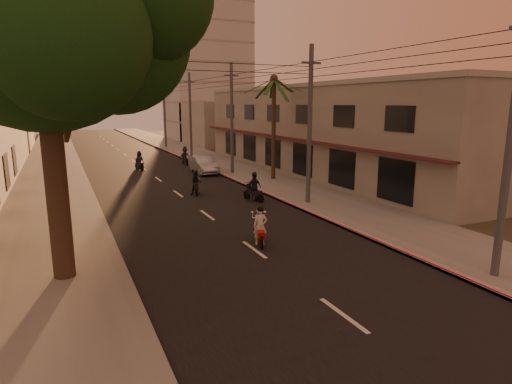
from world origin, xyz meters
TOP-DOWN VIEW (x-y plane):
  - ground at (0.00, 0.00)m, footprint 160.00×160.00m
  - road at (0.00, 20.00)m, footprint 10.00×140.00m
  - sidewalk_right at (7.50, 20.00)m, footprint 5.00×140.00m
  - sidewalk_left at (-7.50, 20.00)m, footprint 5.00×140.00m
  - curb_stripe at (5.10, 15.00)m, footprint 0.20×60.00m
  - shophouse_row at (13.95, 18.00)m, footprint 8.80×34.20m
  - distant_tower at (16.00, 56.00)m, footprint 12.10×12.10m
  - broadleaf_tree at (-6.61, 2.14)m, footprint 9.60×8.70m
  - palm_tree at (8.00, 16.00)m, footprint 5.00×5.00m
  - utility_poles at (6.20, 20.00)m, footprint 1.20×48.26m
  - filler_right at (14.00, 45.00)m, footprint 8.00×14.00m
  - scooter_red at (0.52, 2.54)m, footprint 0.91×1.67m
  - scooter_mid_a at (1.02, 13.27)m, footprint 1.02×1.63m
  - scooter_mid_b at (3.64, 9.98)m, footprint 1.21×1.80m
  - scooter_far_a at (-0.45, 25.56)m, footprint 1.03×1.71m
  - scooter_far_b at (4.09, 26.93)m, footprint 1.10×1.82m
  - parked_car at (4.15, 21.41)m, footprint 1.94×4.61m

SIDE VIEW (x-z plane):
  - ground at x=0.00m, z-range 0.00..0.00m
  - road at x=0.00m, z-range 0.00..0.02m
  - sidewalk_right at x=7.50m, z-range 0.00..0.12m
  - sidewalk_left at x=-7.50m, z-range 0.00..0.12m
  - curb_stripe at x=5.10m, z-range 0.00..0.20m
  - parked_car at x=4.15m, z-range 0.00..1.48m
  - scooter_mid_a at x=1.02m, z-range -0.07..1.55m
  - scooter_red at x=0.52m, z-range -0.09..1.61m
  - scooter_far_a at x=-0.45m, z-range -0.08..1.63m
  - scooter_far_b at x=4.09m, z-range -0.08..1.71m
  - scooter_mid_b at x=3.64m, z-range -0.08..1.73m
  - filler_right at x=14.00m, z-range 0.00..6.00m
  - shophouse_row at x=13.95m, z-range 0.00..7.30m
  - utility_poles at x=6.20m, z-range 2.04..11.04m
  - palm_tree at x=8.00m, z-range 3.05..11.25m
  - broadleaf_tree at x=-6.61m, z-range 2.43..14.53m
  - distant_tower at x=16.00m, z-range 0.00..28.00m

